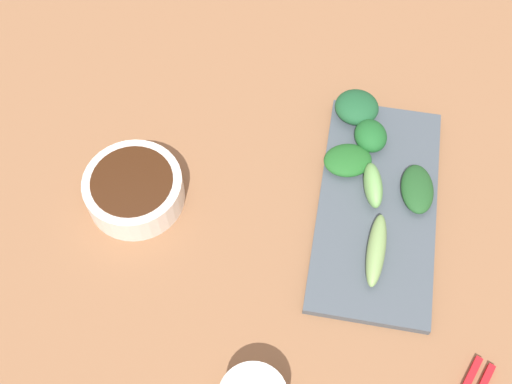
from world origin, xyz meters
TOP-DOWN VIEW (x-y plane):
  - tabletop at (0.00, 0.00)m, footprint 2.10×2.10m
  - sauce_bowl at (-0.17, -0.03)m, footprint 0.13×0.13m
  - serving_plate at (0.14, 0.01)m, footprint 0.15×0.31m
  - broccoli_stalk_0 at (0.13, 0.03)m, footprint 0.04×0.07m
  - broccoli_leafy_1 at (0.19, 0.03)m, footprint 0.05×0.08m
  - broccoli_stalk_2 at (0.14, -0.06)m, footprint 0.03×0.10m
  - broccoli_leafy_3 at (0.09, 0.06)m, footprint 0.08×0.07m
  - broccoli_leafy_4 at (0.10, 0.15)m, footprint 0.07×0.07m
  - broccoli_leafy_5 at (0.12, 0.10)m, footprint 0.06×0.06m

SIDE VIEW (x-z plane):
  - tabletop at x=0.00m, z-range 0.00..0.02m
  - serving_plate at x=0.14m, z-range 0.02..0.03m
  - broccoli_leafy_1 at x=0.19m, z-range 0.03..0.05m
  - broccoli_leafy_3 at x=0.09m, z-range 0.03..0.05m
  - broccoli_stalk_2 at x=0.14m, z-range 0.03..0.06m
  - sauce_bowl at x=-0.17m, z-range 0.02..0.07m
  - broccoli_leafy_4 at x=0.10m, z-range 0.03..0.06m
  - broccoli_leafy_5 at x=0.12m, z-range 0.03..0.06m
  - broccoli_stalk_0 at x=0.13m, z-range 0.03..0.06m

